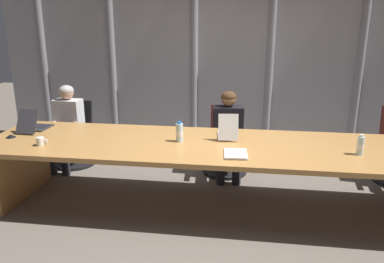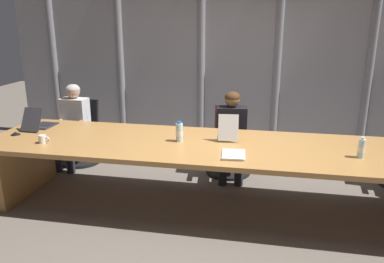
% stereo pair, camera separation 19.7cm
% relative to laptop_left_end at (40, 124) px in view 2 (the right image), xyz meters
% --- Properties ---
extents(ground_plane, '(15.36, 15.36, 0.00)m').
position_rel_laptop_left_end_xyz_m(ground_plane, '(2.23, -0.23, -0.80)').
color(ground_plane, '#6B6056').
extents(conference_table, '(5.12, 1.23, 0.75)m').
position_rel_laptop_left_end_xyz_m(conference_table, '(2.23, -0.23, -0.18)').
color(conference_table, '#B77F42').
rests_on(conference_table, ground_plane).
extents(curtain_backdrop, '(7.68, 0.17, 2.98)m').
position_rel_laptop_left_end_xyz_m(curtain_backdrop, '(2.23, 2.16, 0.69)').
color(curtain_backdrop, '#9999A0').
rests_on(curtain_backdrop, ground_plane).
extents(laptop_left_end, '(0.25, 0.45, 0.27)m').
position_rel_laptop_left_end_xyz_m(laptop_left_end, '(0.00, 0.00, 0.00)').
color(laptop_left_end, '#2D2D33').
rests_on(laptop_left_end, conference_table).
extents(laptop_left_mid, '(0.25, 0.41, 0.29)m').
position_rel_laptop_left_end_xyz_m(laptop_left_mid, '(2.27, 0.03, 0.00)').
color(laptop_left_mid, beige).
rests_on(laptop_left_mid, conference_table).
extents(office_chair_left_end, '(0.60, 0.60, 0.89)m').
position_rel_laptop_left_end_xyz_m(office_chair_left_end, '(0.04, 0.88, -0.47)').
color(office_chair_left_end, black).
rests_on(office_chair_left_end, ground_plane).
extents(office_chair_left_mid, '(0.60, 0.60, 0.89)m').
position_rel_laptop_left_end_xyz_m(office_chair_left_mid, '(2.21, 0.88, -0.47)').
color(office_chair_left_mid, '#511E19').
rests_on(office_chair_left_mid, ground_plane).
extents(person_left_end, '(0.39, 0.56, 1.15)m').
position_rel_laptop_left_end_xyz_m(person_left_end, '(0.02, 0.72, -0.15)').
color(person_left_end, silver).
rests_on(person_left_end, ground_plane).
extents(person_left_mid, '(0.43, 0.57, 1.12)m').
position_rel_laptop_left_end_xyz_m(person_left_mid, '(2.25, 0.72, -0.16)').
color(person_left_mid, black).
rests_on(person_left_mid, ground_plane).
extents(water_bottle_primary, '(0.08, 0.08, 0.22)m').
position_rel_laptop_left_end_xyz_m(water_bottle_primary, '(1.77, -0.20, 0.05)').
color(water_bottle_primary, silver).
rests_on(water_bottle_primary, conference_table).
extents(water_bottle_secondary, '(0.07, 0.07, 0.20)m').
position_rel_laptop_left_end_xyz_m(water_bottle_secondary, '(3.57, -0.36, 0.04)').
color(water_bottle_secondary, silver).
rests_on(water_bottle_secondary, conference_table).
extents(coffee_mug_near, '(0.12, 0.08, 0.09)m').
position_rel_laptop_left_end_xyz_m(coffee_mug_near, '(0.36, -0.53, -0.01)').
color(coffee_mug_near, white).
rests_on(coffee_mug_near, conference_table).
extents(conference_mic_left_side, '(0.11, 0.11, 0.03)m').
position_rel_laptop_left_end_xyz_m(conference_mic_left_side, '(-0.12, -0.32, -0.04)').
color(conference_mic_left_side, black).
rests_on(conference_mic_left_side, conference_table).
extents(spiral_notepad, '(0.24, 0.32, 0.03)m').
position_rel_laptop_left_end_xyz_m(spiral_notepad, '(2.38, -0.53, -0.04)').
color(spiral_notepad, silver).
rests_on(spiral_notepad, conference_table).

